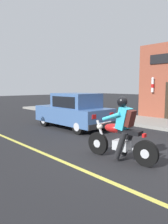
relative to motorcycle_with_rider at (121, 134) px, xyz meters
The scene contains 6 objects.
ground_plane 0.92m from the motorcycle_with_rider, ahead, with size 80.00×80.00×0.00m, color black.
sidewalk_curb 6.29m from the motorcycle_with_rider, 28.07° to the left, with size 2.60×22.00×0.14m, color gray.
lane_stripe 3.24m from the motorcycle_with_rider, 111.83° to the left, with size 0.12×19.80×0.01m, color #D1C64C.
motorcycle_with_rider is the anchor object (origin of this frame).
car_hatchback 4.56m from the motorcycle_with_rider, 65.91° to the left, with size 1.69×3.80×1.57m.
traffic_cone 5.73m from the motorcycle_with_rider, 36.24° to the left, with size 0.36×0.36×0.60m.
Camera 1 is at (-4.92, -3.33, 1.86)m, focal length 35.00 mm.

